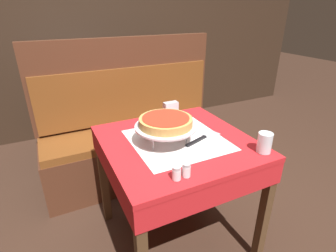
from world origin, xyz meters
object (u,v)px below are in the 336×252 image
object	(u,v)px
dining_table_front	(177,155)
pizza_pan_stand	(166,127)
pepper_shaker	(186,170)
condiment_caddy	(89,76)
booth_bench	(135,140)
dining_table_rear	(84,94)
deep_dish_pizza	(166,121)
salt_shaker	(177,173)
water_glass_near	(265,143)
pizza_server	(203,138)
napkin_holder	(171,108)

from	to	relation	value
dining_table_front	pizza_pan_stand	bearing A→B (deg)	178.16
pepper_shaker	condiment_caddy	world-z (taller)	condiment_caddy
booth_bench	pizza_pan_stand	size ratio (longest dim) A/B	4.59
dining_table_rear	deep_dish_pizza	world-z (taller)	deep_dish_pizza
salt_shaker	water_glass_near	bearing A→B (deg)	1.40
booth_bench	pizza_server	distance (m)	0.96
pizza_pan_stand	water_glass_near	xyz separation A→B (m)	(0.41, -0.32, -0.04)
booth_bench	napkin_holder	size ratio (longest dim) A/B	15.63
deep_dish_pizza	salt_shaker	xyz separation A→B (m)	(-0.11, -0.33, -0.10)
dining_table_front	dining_table_rear	xyz separation A→B (m)	(-0.28, 1.49, -0.01)
pizza_server	water_glass_near	world-z (taller)	water_glass_near
pizza_pan_stand	pizza_server	size ratio (longest dim) A/B	1.30
dining_table_rear	condiment_caddy	world-z (taller)	condiment_caddy
water_glass_near	napkin_holder	xyz separation A→B (m)	(-0.20, 0.68, -0.01)
booth_bench	dining_table_rear	bearing A→B (deg)	113.55
deep_dish_pizza	water_glass_near	distance (m)	0.53
dining_table_rear	pepper_shaker	bearing A→B (deg)	-85.19
pizza_server	condiment_caddy	world-z (taller)	condiment_caddy
salt_shaker	pepper_shaker	world-z (taller)	pepper_shaker
pizza_server	salt_shaker	world-z (taller)	salt_shaker
pizza_pan_stand	condiment_caddy	size ratio (longest dim) A/B	2.18
condiment_caddy	pizza_server	bearing A→B (deg)	-78.19
dining_table_front	deep_dish_pizza	distance (m)	0.24
dining_table_front	water_glass_near	bearing A→B (deg)	-42.76
booth_bench	deep_dish_pizza	distance (m)	0.96
pizza_server	pepper_shaker	bearing A→B (deg)	-133.81
salt_shaker	dining_table_rear	bearing A→B (deg)	93.27
pizza_server	napkin_holder	distance (m)	0.42
napkin_holder	water_glass_near	bearing A→B (deg)	-73.40
pizza_server	condiment_caddy	distance (m)	1.63
deep_dish_pizza	pizza_server	size ratio (longest dim) A/B	1.11
pizza_server	napkin_holder	xyz separation A→B (m)	(0.00, 0.41, 0.04)
pizza_pan_stand	pepper_shaker	xyz separation A→B (m)	(-0.06, -0.33, -0.06)
booth_bench	dining_table_front	bearing A→B (deg)	-91.00
pepper_shaker	water_glass_near	bearing A→B (deg)	1.55
napkin_holder	booth_bench	bearing A→B (deg)	105.52
water_glass_near	condiment_caddy	size ratio (longest dim) A/B	0.68
water_glass_near	salt_shaker	world-z (taller)	water_glass_near
deep_dish_pizza	condiment_caddy	size ratio (longest dim) A/B	1.86
water_glass_near	pizza_pan_stand	bearing A→B (deg)	142.41
deep_dish_pizza	booth_bench	bearing A→B (deg)	83.95
dining_table_front	pizza_server	bearing A→B (deg)	-20.54
dining_table_front	water_glass_near	distance (m)	0.49
booth_bench	pizza_server	xyz separation A→B (m)	(0.12, -0.87, 0.39)
pizza_server	water_glass_near	distance (m)	0.34
dining_table_front	pizza_pan_stand	world-z (taller)	pizza_pan_stand
pizza_pan_stand	deep_dish_pizza	world-z (taller)	deep_dish_pizza
dining_table_rear	napkin_holder	xyz separation A→B (m)	(0.42, -1.13, 0.16)
dining_table_front	booth_bench	xyz separation A→B (m)	(0.01, 0.81, -0.28)
napkin_holder	dining_table_rear	bearing A→B (deg)	110.44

